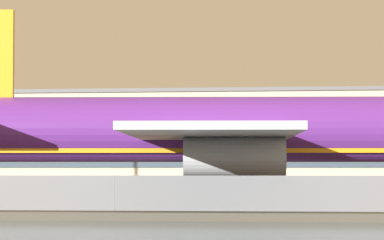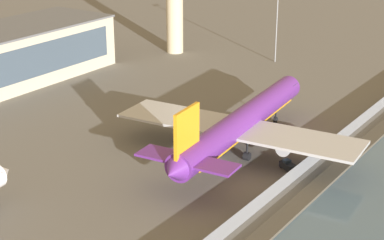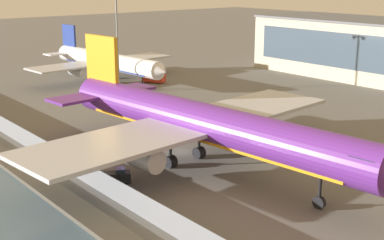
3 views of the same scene
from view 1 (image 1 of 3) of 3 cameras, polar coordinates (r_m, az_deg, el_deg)
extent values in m
plane|color=#66635E|center=(88.39, -1.97, -4.51)|extent=(500.00, 500.00, 0.00)
cube|color=#474238|center=(68.23, -4.70, -4.86)|extent=(320.00, 3.00, 0.50)
cube|color=slate|center=(72.60, -3.97, -3.88)|extent=(280.00, 0.08, 2.66)
cylinder|color=slate|center=(72.60, -3.97, -3.88)|extent=(0.10, 0.10, 2.66)
cylinder|color=#602889|center=(85.75, 2.77, -0.48)|extent=(49.33, 9.62, 5.00)
cube|color=orange|center=(85.71, 2.77, -1.39)|extent=(41.91, 7.93, 0.90)
cube|color=#B7BABF|center=(97.49, 1.19, -1.10)|extent=(12.98, 24.47, 0.50)
cube|color=#B7BABF|center=(73.95, 1.04, -0.63)|extent=(12.98, 24.47, 0.50)
cylinder|color=#B7BABF|center=(95.58, 2.07, -2.04)|extent=(7.10, 3.39, 2.75)
cylinder|color=#B7BABF|center=(75.79, 2.17, -1.90)|extent=(7.10, 3.39, 2.75)
cylinder|color=black|center=(88.32, 0.51, -3.11)|extent=(0.40, 0.40, 2.92)
cylinder|color=black|center=(88.35, 0.51, -4.06)|extent=(1.71, 1.27, 1.61)
cylinder|color=black|center=(83.08, 0.44, -3.14)|extent=(0.40, 0.40, 2.92)
cylinder|color=black|center=(83.10, 0.44, -4.15)|extent=(1.71, 1.27, 1.61)
cube|color=#1E2328|center=(74.85, -0.05, -4.29)|extent=(2.89, 3.58, 1.11)
cube|color=#283847|center=(75.16, 0.12, -3.67)|extent=(1.65, 1.58, 0.50)
cylinder|color=black|center=(76.06, -0.05, -4.56)|extent=(0.52, 0.72, 0.70)
cylinder|color=black|center=(75.30, 0.81, -4.58)|extent=(0.52, 0.72, 0.70)
cylinder|color=black|center=(74.44, -0.92, -4.60)|extent=(0.52, 0.72, 0.70)
cylinder|color=black|center=(73.66, -0.05, -4.63)|extent=(0.52, 0.72, 0.70)
cube|color=#BCB299|center=(158.48, 1.63, -1.23)|extent=(85.35, 21.63, 13.42)
cube|color=#3D4C5B|center=(147.66, 1.22, -0.87)|extent=(78.52, 0.16, 8.05)
cube|color=#5B5E63|center=(158.80, 1.63, 1.28)|extent=(85.95, 22.23, 0.50)
camera|label=2|loc=(119.04, -66.52, 21.77)|focal=60.00mm
camera|label=3|loc=(64.58, 51.05, 17.47)|focal=50.00mm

